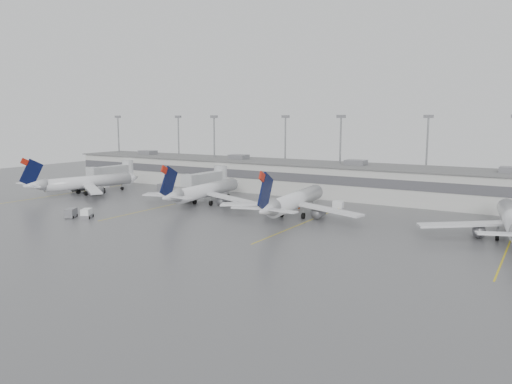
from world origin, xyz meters
The scene contains 18 objects.
ground centered at (0.00, 0.00, 0.00)m, with size 260.00×260.00×0.00m, color #4E4E50.
terminal centered at (-0.01, 57.98, 4.17)m, with size 152.00×17.00×9.45m.
light_masts centered at (0.00, 63.75, 12.03)m, with size 142.40×8.00×20.60m.
jet_bridge_left centered at (-55.50, 45.72, 3.87)m, with size 4.00×17.20×7.00m.
jet_bridge_right centered at (-20.50, 45.72, 3.87)m, with size 4.00×17.20×7.00m.
stand_markings centered at (0.00, 24.00, 0.01)m, with size 105.25×40.00×0.01m.
jet_far_left centered at (-47.34, 25.73, 3.25)m, with size 27.99×31.76×10.46m.
jet_mid_left centered at (-11.20, 29.75, 3.22)m, with size 28.56×32.08×10.37m.
jet_mid_right centered at (13.32, 27.04, 3.38)m, with size 29.87×33.62×10.88m.
baggage_tug centered at (-21.52, 4.74, 0.75)m, with size 3.05×3.48×1.91m.
baggage_cart centered at (-24.72, 3.54, 0.98)m, with size 2.90×3.37×1.88m.
gse_uld_a centered at (-53.21, 38.06, 0.80)m, with size 2.27×1.51×1.61m, color white.
gse_uld_b centered at (-17.51, 36.69, 0.75)m, with size 2.12×1.41×1.50m, color white.
gse_uld_c centered at (17.03, 41.66, 0.77)m, with size 2.18×1.45×1.54m, color white.
gse_loader centered at (-33.91, 41.38, 1.00)m, with size 1.99×3.19×1.99m, color slate.
cone_a centered at (-53.38, 35.21, 0.30)m, with size 0.38×0.38×0.61m, color #DB4504.
cone_b centered at (-20.55, 39.62, 0.35)m, with size 0.44×0.44×0.70m, color #DB4504.
cone_c centered at (9.93, 36.49, 0.39)m, with size 0.49×0.49×0.79m, color #DB4504.
Camera 1 is at (57.95, -61.31, 19.88)m, focal length 35.00 mm.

